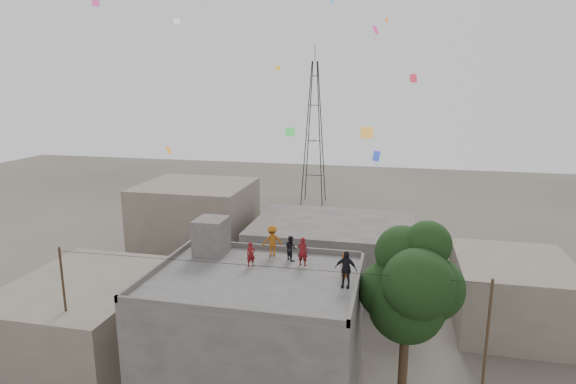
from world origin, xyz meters
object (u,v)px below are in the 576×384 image
person_red_adult (303,251)px  person_dark_adult (346,269)px  tree (411,286)px  transmission_tower (314,133)px  stair_head_box (211,236)px

person_red_adult → person_dark_adult: 3.29m
tree → person_dark_adult: (-2.97, -0.79, 0.86)m
transmission_tower → person_red_adult: size_ratio=13.32×
person_red_adult → person_dark_adult: size_ratio=0.87×
person_red_adult → person_dark_adult: (2.43, -2.21, 0.11)m
tree → person_dark_adult: size_ratio=5.26×
stair_head_box → tree: bearing=-10.7°
stair_head_box → tree: (10.57, -2.00, -1.00)m
tree → transmission_tower: bearing=106.1°
transmission_tower → person_dark_adult: 41.11m
tree → person_red_adult: tree is taller
stair_head_box → person_dark_adult: stair_head_box is taller
tree → transmission_tower: 41.12m
person_dark_adult → tree: bearing=19.3°
person_red_adult → stair_head_box: bearing=-1.1°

